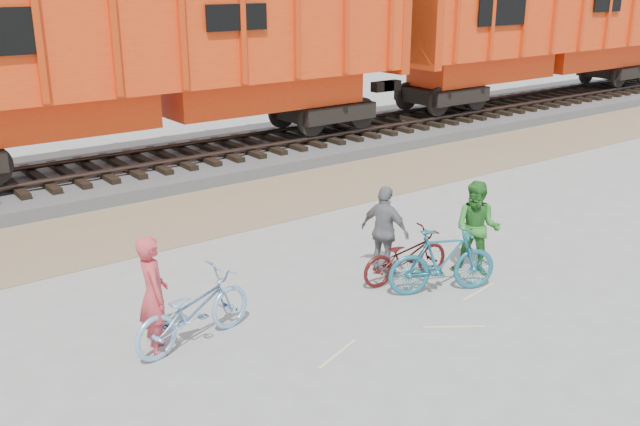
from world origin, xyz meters
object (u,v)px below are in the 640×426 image
at_px(bicycle_maroon, 405,256).
at_px(person_solo, 153,295).
at_px(person_woman, 385,231).
at_px(hopper_car_center, 154,52).
at_px(hopper_car_right, 543,27).
at_px(bicycle_blue, 193,310).
at_px(person_man, 477,229).
at_px(bicycle_teal, 442,261).

xyz_separation_m(bicycle_maroon, person_solo, (-4.23, 0.28, 0.39)).
height_order(bicycle_maroon, person_woman, person_woman).
relative_size(hopper_car_center, hopper_car_right, 1.00).
height_order(bicycle_blue, bicycle_maroon, bicycle_blue).
distance_m(hopper_car_center, person_woman, 8.47).
xyz_separation_m(bicycle_blue, person_man, (4.87, -0.66, 0.31)).
bearing_deg(bicycle_teal, person_solo, 101.23).
bearing_deg(bicycle_blue, hopper_car_right, -76.14).
xyz_separation_m(bicycle_teal, bicycle_maroon, (-0.15, 0.68, -0.10)).
bearing_deg(person_solo, bicycle_maroon, -81.38).
height_order(hopper_car_center, bicycle_maroon, hopper_car_center).
bearing_deg(bicycle_maroon, person_man, -106.02).
bearing_deg(bicycle_teal, bicycle_blue, 101.10).
distance_m(bicycle_maroon, person_woman, 0.53).
relative_size(person_solo, person_woman, 1.06).
xyz_separation_m(bicycle_blue, bicycle_teal, (3.87, -0.86, 0.04)).
relative_size(bicycle_teal, person_woman, 1.15).
distance_m(hopper_car_center, bicycle_blue, 9.40).
bearing_deg(bicycle_blue, hopper_car_center, -32.82).
distance_m(person_solo, person_woman, 4.13).
bearing_deg(hopper_car_center, bicycle_blue, -112.20).
bearing_deg(person_man, bicycle_blue, -128.00).
relative_size(hopper_car_right, person_man, 8.78).
height_order(bicycle_maroon, person_man, person_man).
bearing_deg(person_solo, bicycle_blue, -88.92).
height_order(bicycle_blue, person_woman, person_woman).
relative_size(bicycle_maroon, person_man, 1.02).
distance_m(bicycle_blue, person_solo, 0.60).
relative_size(hopper_car_right, person_solo, 8.59).
bearing_deg(bicycle_maroon, bicycle_blue, 93.82).
xyz_separation_m(person_man, person_woman, (-1.25, 0.88, -0.03)).
xyz_separation_m(person_solo, person_man, (5.37, -0.76, -0.02)).
xyz_separation_m(hopper_car_right, bicycle_teal, (-14.55, -9.24, -2.48)).
distance_m(hopper_car_right, person_solo, 20.77).
height_order(person_man, person_woman, person_man).
bearing_deg(person_man, person_woman, -155.47).
height_order(hopper_car_center, person_man, hopper_car_center).
xyz_separation_m(bicycle_blue, person_woman, (3.63, 0.22, 0.27)).
distance_m(hopper_car_right, bicycle_teal, 17.41).
height_order(bicycle_blue, person_solo, person_solo).
xyz_separation_m(hopper_car_right, person_solo, (-18.92, -8.29, -2.19)).
bearing_deg(hopper_car_center, person_woman, -88.57).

